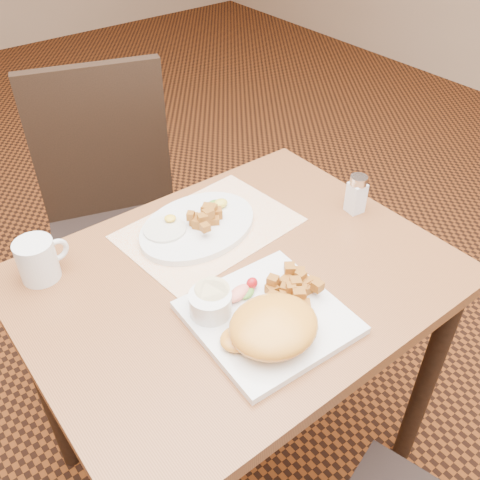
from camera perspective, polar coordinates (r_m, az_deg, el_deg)
name	(u,v)px	position (r m, az deg, el deg)	size (l,w,h in m)	color
ground	(238,455)	(1.76, -0.27, -21.98)	(8.00, 8.00, 0.00)	black
table	(237,309)	(1.24, -0.35, -7.35)	(0.90, 0.70, 0.75)	brown
chair_far	(115,210)	(1.75, -13.15, 3.14)	(0.53, 0.54, 0.97)	black
placemat	(209,228)	(1.28, -3.35, 1.26)	(0.40, 0.28, 0.00)	white
plate_square	(268,317)	(1.06, 2.99, -8.24)	(0.28, 0.28, 0.02)	silver
plate_oval	(198,226)	(1.27, -4.53, 1.46)	(0.30, 0.23, 0.02)	silver
hollandaise_mound	(273,327)	(0.99, 3.51, -9.24)	(0.18, 0.15, 0.06)	orange
ramekin	(210,302)	(1.04, -3.17, -6.64)	(0.09, 0.09, 0.05)	silver
garnish_sq	(243,291)	(1.08, 0.37, -5.43)	(0.08, 0.05, 0.03)	#387223
fried_egg	(165,228)	(1.26, -7.96, 1.32)	(0.10, 0.10, 0.02)	white
garnish_ov	(218,203)	(1.32, -2.37, 3.92)	(0.05, 0.04, 0.02)	#387223
salt_shaker	(357,193)	(1.34, 12.32, 4.87)	(0.05, 0.05, 0.10)	white
coffee_mug	(38,260)	(1.20, -20.72, -1.97)	(0.11, 0.08, 0.09)	silver
home_fries_sq	(294,287)	(1.09, 5.82, -5.02)	(0.12, 0.12, 0.04)	#AB641B
home_fries_ov	(205,217)	(1.26, -3.72, 2.46)	(0.09, 0.09, 0.04)	#AB641B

